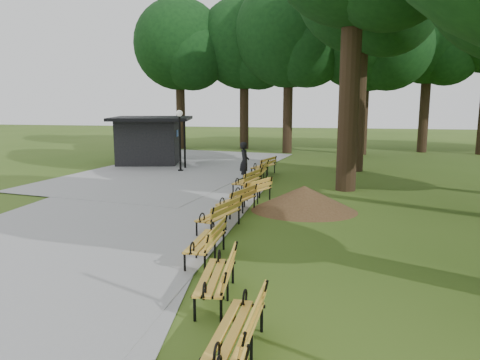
% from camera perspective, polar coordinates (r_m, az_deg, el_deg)
% --- Properties ---
extents(ground, '(100.00, 100.00, 0.00)m').
position_cam_1_polar(ground, '(9.83, -4.75, -11.63)').
color(ground, '#345117').
rests_on(ground, ground).
extents(path, '(12.00, 38.00, 0.06)m').
position_cam_1_polar(path, '(13.91, -17.72, -5.43)').
color(path, '#959598').
rests_on(path, ground).
extents(person, '(0.55, 0.71, 1.74)m').
position_cam_1_polar(person, '(20.43, 0.56, 2.30)').
color(person, black).
rests_on(person, ground).
extents(kiosk, '(4.81, 4.38, 2.63)m').
position_cam_1_polar(kiosk, '(26.26, -11.23, 4.80)').
color(kiosk, black).
rests_on(kiosk, ground).
extents(lamp_post, '(0.32, 0.32, 3.07)m').
position_cam_1_polar(lamp_post, '(23.11, -7.47, 6.47)').
color(lamp_post, black).
rests_on(lamp_post, ground).
extents(dirt_mound, '(2.90, 2.90, 0.83)m').
position_cam_1_polar(dirt_mound, '(15.18, 7.92, -2.25)').
color(dirt_mound, '#47301C').
rests_on(dirt_mound, ground).
extents(bench_1, '(0.73, 1.93, 0.88)m').
position_cam_1_polar(bench_1, '(6.77, -0.49, -18.01)').
color(bench_1, gold).
rests_on(bench_1, ground).
extents(bench_2, '(0.78, 1.94, 0.88)m').
position_cam_1_polar(bench_2, '(8.51, -3.06, -11.94)').
color(bench_2, gold).
rests_on(bench_2, ground).
extents(bench_3, '(0.70, 1.92, 0.88)m').
position_cam_1_polar(bench_3, '(10.52, -4.30, -7.61)').
color(bench_3, gold).
rests_on(bench_3, ground).
extents(bench_4, '(1.14, 2.00, 0.88)m').
position_cam_1_polar(bench_4, '(12.82, -2.65, -4.35)').
color(bench_4, gold).
rests_on(bench_4, ground).
extents(bench_5, '(1.20, 2.00, 0.88)m').
position_cam_1_polar(bench_5, '(14.63, -0.43, -2.53)').
color(bench_5, gold).
rests_on(bench_5, ground).
extents(bench_6, '(1.38, 1.99, 0.88)m').
position_cam_1_polar(bench_6, '(16.15, 1.54, -1.34)').
color(bench_6, gold).
rests_on(bench_6, ground).
extents(bench_7, '(1.08, 2.00, 0.88)m').
position_cam_1_polar(bench_7, '(18.07, 0.86, -0.11)').
color(bench_7, gold).
rests_on(bench_7, ground).
extents(bench_8, '(0.68, 1.91, 0.88)m').
position_cam_1_polar(bench_8, '(20.39, 2.35, 1.05)').
color(bench_8, gold).
rests_on(bench_8, ground).
extents(bench_9, '(1.19, 2.00, 0.88)m').
position_cam_1_polar(bench_9, '(22.05, 2.92, 1.72)').
color(bench_9, gold).
rests_on(bench_9, ground).
extents(tree_backdrop, '(36.43, 9.51, 16.15)m').
position_cam_1_polar(tree_backdrop, '(32.80, 18.42, 17.34)').
color(tree_backdrop, black).
rests_on(tree_backdrop, ground).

